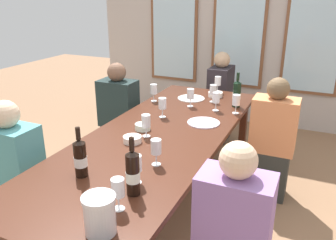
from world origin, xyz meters
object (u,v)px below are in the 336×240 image
at_px(seated_person_1, 272,142).
at_px(wine_glass_0, 218,82).
at_px(white_plate_1, 204,123).
at_px(wine_glass_9, 118,189).
at_px(wine_bottle_2, 133,173).
at_px(seated_person_4, 220,99).
at_px(tasting_bowl_0, 143,127).
at_px(seated_person_0, 119,118).
at_px(wine_glass_1, 136,165).
at_px(wine_glass_5, 213,91).
at_px(wine_glass_8, 146,121).
at_px(wine_bottle_1, 237,94).
at_px(wine_glass_10, 190,94).
at_px(wine_glass_4, 156,147).
at_px(wine_bottle_0, 80,158).
at_px(wine_glass_3, 236,101).
at_px(dining_table, 159,140).
at_px(wine_glass_6, 162,104).
at_px(metal_pitcher, 100,214).
at_px(wine_glass_7, 154,90).
at_px(tasting_bowl_2, 215,94).
at_px(tasting_bowl_1, 132,139).
at_px(wine_glass_2, 216,98).

bearing_deg(seated_person_1, wine_glass_0, 137.82).
distance_m(white_plate_1, wine_glass_9, 1.34).
distance_m(wine_bottle_2, seated_person_4, 2.60).
xyz_separation_m(wine_bottle_2, wine_glass_9, (0.00, -0.16, -0.01)).
height_order(tasting_bowl_0, seated_person_1, seated_person_1).
distance_m(seated_person_0, seated_person_4, 1.33).
height_order(wine_glass_1, wine_glass_5, same).
height_order(wine_glass_8, seated_person_0, seated_person_0).
distance_m(wine_bottle_1, wine_glass_10, 0.44).
relative_size(wine_glass_4, wine_glass_5, 1.00).
height_order(wine_bottle_0, wine_glass_3, wine_bottle_0).
bearing_deg(wine_glass_4, dining_table, 113.65).
bearing_deg(wine_glass_3, wine_glass_6, -147.36).
distance_m(wine_bottle_1, wine_glass_1, 1.63).
xyz_separation_m(wine_glass_3, wine_glass_5, (-0.29, 0.25, -0.00)).
bearing_deg(wine_glass_4, metal_pitcher, -85.35).
bearing_deg(wine_bottle_0, wine_glass_3, 69.09).
relative_size(wine_bottle_2, wine_glass_1, 1.92).
distance_m(wine_glass_7, wine_glass_9, 1.84).
bearing_deg(white_plate_1, wine_glass_3, 62.75).
bearing_deg(wine_bottle_2, tasting_bowl_0, 114.88).
xyz_separation_m(dining_table, metal_pitcher, (0.27, -1.17, 0.16)).
distance_m(tasting_bowl_2, wine_glass_3, 0.54).
distance_m(wine_bottle_2, wine_glass_9, 0.16).
bearing_deg(wine_glass_0, tasting_bowl_0, -100.09).
bearing_deg(seated_person_0, wine_glass_6, -25.99).
xyz_separation_m(tasting_bowl_1, wine_glass_4, (0.31, -0.24, 0.10)).
bearing_deg(metal_pitcher, wine_glass_6, 104.60).
height_order(wine_bottle_1, wine_glass_3, wine_bottle_1).
xyz_separation_m(white_plate_1, wine_glass_7, (-0.65, 0.38, 0.11)).
relative_size(wine_glass_8, seated_person_0, 0.16).
xyz_separation_m(tasting_bowl_1, wine_glass_7, (-0.30, 0.97, 0.09)).
height_order(tasting_bowl_1, seated_person_4, seated_person_4).
xyz_separation_m(wine_glass_2, wine_glass_8, (-0.31, -0.80, 0.00)).
bearing_deg(seated_person_1, metal_pitcher, -105.55).
distance_m(wine_bottle_1, tasting_bowl_0, 1.04).
relative_size(wine_bottle_0, wine_bottle_1, 0.94).
bearing_deg(wine_glass_9, metal_pitcher, -83.95).
bearing_deg(wine_bottle_2, wine_bottle_0, 173.09).
xyz_separation_m(tasting_bowl_2, wine_glass_2, (0.13, -0.43, 0.10)).
bearing_deg(seated_person_4, wine_glass_10, -90.71).
relative_size(seated_person_1, seated_person_4, 1.00).
distance_m(wine_glass_0, wine_glass_4, 1.79).
relative_size(wine_bottle_0, wine_glass_4, 1.79).
xyz_separation_m(wine_glass_3, seated_person_4, (-0.43, 1.04, -0.33)).
distance_m(wine_bottle_1, seated_person_0, 1.24).
relative_size(tasting_bowl_2, wine_glass_6, 0.85).
relative_size(tasting_bowl_1, seated_person_1, 0.12).
relative_size(wine_glass_0, wine_glass_5, 1.00).
height_order(wine_bottle_0, wine_glass_9, wine_bottle_0).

